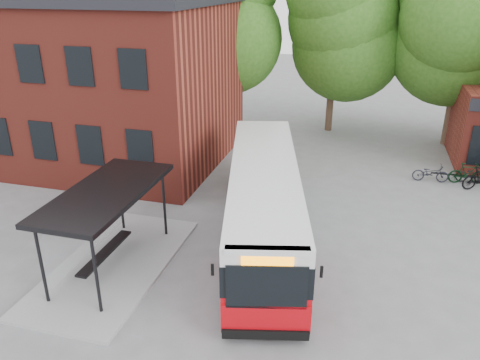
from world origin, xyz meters
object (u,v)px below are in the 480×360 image
(city_bus, at_px, (264,202))
(bicycle_1, at_px, (467,173))
(bus_shelter, at_px, (110,229))
(bicycle_0, at_px, (431,173))
(bicycle_2, at_px, (474,175))

(city_bus, height_order, bicycle_1, city_bus)
(bus_shelter, distance_m, city_bus, 5.55)
(bicycle_0, relative_size, bicycle_1, 0.97)
(bicycle_1, distance_m, bicycle_2, 0.37)
(bus_shelter, relative_size, bicycle_1, 4.03)
(bicycle_0, xyz_separation_m, bicycle_1, (1.66, 0.20, 0.08))
(bicycle_1, bearing_deg, bus_shelter, 121.82)
(bicycle_0, bearing_deg, bicycle_1, -86.96)
(bus_shelter, bearing_deg, bicycle_1, 40.46)
(bus_shelter, relative_size, bicycle_2, 4.33)
(bus_shelter, bearing_deg, city_bus, 36.26)
(bicycle_2, bearing_deg, city_bus, 134.69)
(city_bus, height_order, bicycle_2, city_bus)
(city_bus, relative_size, bicycle_2, 7.17)
(bicycle_0, bearing_deg, bus_shelter, 130.26)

